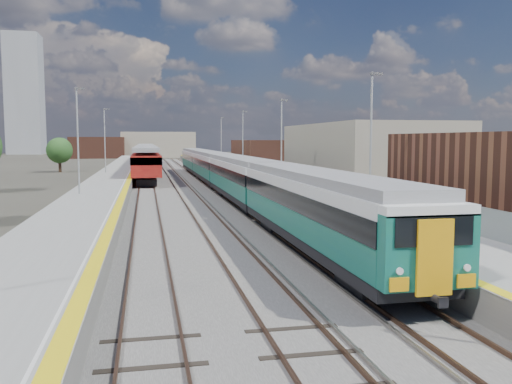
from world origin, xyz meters
name	(u,v)px	position (x,y,z in m)	size (l,w,h in m)	color
ground	(201,187)	(0.00, 50.00, 0.00)	(320.00, 320.00, 0.00)	#47443A
ballast_bed	(177,185)	(-2.25, 52.50, 0.03)	(10.50, 155.00, 0.06)	#565451
tracks	(182,183)	(-1.65, 54.18, 0.11)	(8.96, 160.00, 0.17)	#4C3323
platform_right	(246,179)	(5.28, 52.49, 0.54)	(4.70, 155.00, 8.52)	slate
platform_left	(112,181)	(-9.05, 52.49, 0.52)	(4.30, 155.00, 8.52)	slate
buildings	(95,117)	(-18.12, 138.60, 10.70)	(72.00, 185.50, 40.00)	brown
green_train	(224,170)	(1.50, 43.42, 2.07)	(2.67, 74.37, 2.94)	black
red_train	(146,156)	(-5.50, 78.91, 2.30)	(3.08, 62.38, 3.89)	black
tree_c	(59,150)	(-18.14, 79.22, 3.26)	(3.83, 3.83, 5.19)	#382619
tree_d	(342,148)	(23.98, 72.96, 3.64)	(4.27, 4.27, 5.79)	#382619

